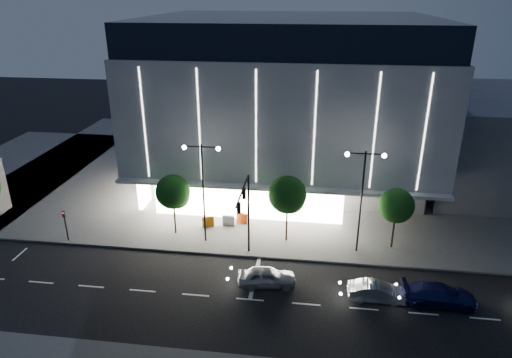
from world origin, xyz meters
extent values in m
plane|color=black|center=(0.00, 0.00, 0.00)|extent=(160.00, 160.00, 0.00)
cube|color=#474747|center=(5.00, 24.00, 0.07)|extent=(70.00, 40.00, 0.15)
cube|color=#4C4C51|center=(3.00, 24.00, 2.00)|extent=(28.00, 21.00, 4.00)
cube|color=gray|center=(3.00, 22.00, 9.50)|extent=(30.00, 25.00, 11.00)
cube|color=black|center=(3.00, 22.00, 16.50)|extent=(29.40, 24.50, 3.00)
cube|color=white|center=(0.00, 10.70, 2.00)|extent=(18.00, 0.40, 3.60)
cube|color=white|center=(-10.80, 16.00, 2.00)|extent=(0.40, 10.00, 3.60)
cube|color=gray|center=(3.00, 9.70, 4.10)|extent=(30.00, 2.00, 0.30)
cube|color=white|center=(3.00, 9.48, 9.50)|extent=(24.00, 0.06, 10.00)
cube|color=#4C4C51|center=(26.00, 24.00, 5.00)|extent=(16.00, 20.00, 10.00)
cylinder|color=black|center=(1.00, 4.80, 3.50)|extent=(0.18, 0.18, 7.00)
cylinder|color=black|center=(1.00, 1.90, 7.00)|extent=(0.14, 5.80, 0.14)
cube|color=black|center=(1.00, 2.60, 6.40)|extent=(0.28, 0.18, 0.85)
cube|color=black|center=(1.00, 0.20, 6.40)|extent=(0.28, 0.18, 0.85)
sphere|color=#FF0C0C|center=(0.88, 2.60, 6.70)|extent=(0.14, 0.14, 0.14)
cylinder|color=black|center=(-3.00, 6.00, 4.50)|extent=(0.16, 0.16, 9.00)
cylinder|color=black|center=(-3.70, 6.00, 8.80)|extent=(1.40, 0.10, 0.10)
cylinder|color=black|center=(-2.30, 6.00, 8.80)|extent=(1.40, 0.10, 0.10)
sphere|color=white|center=(-4.40, 6.00, 8.70)|extent=(0.36, 0.36, 0.36)
sphere|color=white|center=(-1.60, 6.00, 8.70)|extent=(0.36, 0.36, 0.36)
cylinder|color=black|center=(10.00, 6.00, 4.50)|extent=(0.16, 0.16, 9.00)
cylinder|color=black|center=(9.30, 6.00, 8.80)|extent=(1.40, 0.10, 0.10)
cylinder|color=black|center=(10.70, 6.00, 8.80)|extent=(1.40, 0.10, 0.10)
sphere|color=white|center=(8.60, 6.00, 8.70)|extent=(0.36, 0.36, 0.36)
sphere|color=white|center=(11.40, 6.00, 8.70)|extent=(0.36, 0.36, 0.36)
cylinder|color=black|center=(-15.00, 4.50, 1.50)|extent=(0.12, 0.12, 3.00)
cube|color=black|center=(-15.00, 4.50, 2.70)|extent=(0.22, 0.16, 0.55)
sphere|color=#FF0C0C|center=(-15.00, 4.39, 2.85)|extent=(0.10, 0.10, 0.10)
cylinder|color=black|center=(-6.00, 7.00, 1.89)|extent=(0.16, 0.16, 3.78)
sphere|color=#0F3910|center=(-6.00, 7.00, 4.21)|extent=(3.02, 3.02, 3.02)
sphere|color=#0F3910|center=(-5.70, 7.20, 3.67)|extent=(2.16, 2.16, 2.16)
sphere|color=#0F3910|center=(-6.25, 6.85, 3.89)|extent=(1.94, 1.94, 1.94)
cylinder|color=black|center=(4.00, 7.00, 2.03)|extent=(0.16, 0.16, 4.06)
sphere|color=#0F3910|center=(4.00, 7.00, 4.52)|extent=(3.25, 3.25, 3.25)
sphere|color=#0F3910|center=(4.30, 7.20, 3.94)|extent=(2.32, 2.32, 2.32)
sphere|color=#0F3910|center=(3.75, 6.85, 4.18)|extent=(2.09, 2.09, 2.09)
cylinder|color=black|center=(13.00, 7.00, 1.82)|extent=(0.16, 0.16, 3.64)
sphere|color=#0F3910|center=(13.00, 7.00, 4.06)|extent=(2.91, 2.91, 2.91)
sphere|color=#0F3910|center=(13.30, 7.20, 3.54)|extent=(2.08, 2.08, 2.08)
sphere|color=#0F3910|center=(12.75, 6.85, 3.74)|extent=(1.87, 1.87, 1.87)
imported|color=#9EA0A5|center=(3.00, 0.38, 0.74)|extent=(4.53, 2.32, 1.47)
imported|color=#A5A8AD|center=(10.95, -0.32, 0.67)|extent=(4.09, 1.43, 1.35)
imported|color=#14174E|center=(15.23, -0.24, 0.74)|extent=(5.14, 2.12, 1.49)
cube|color=orange|center=(-3.37, 8.60, 0.65)|extent=(1.13, 0.55, 1.00)
cube|color=#F6490D|center=(-0.34, 9.67, 0.65)|extent=(1.13, 0.54, 1.00)
cube|color=silver|center=(-1.53, 9.05, 0.65)|extent=(1.10, 0.27, 1.00)
camera|label=1|loc=(5.90, -28.02, 20.45)|focal=32.00mm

